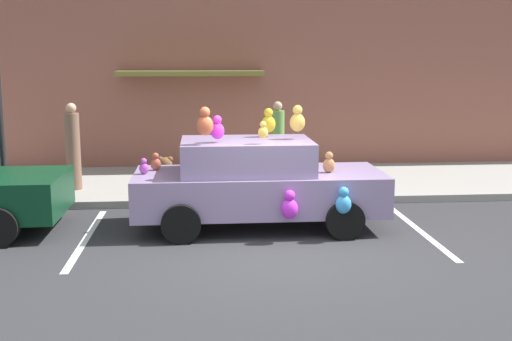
{
  "coord_description": "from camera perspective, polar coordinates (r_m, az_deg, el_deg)",
  "views": [
    {
      "loc": [
        -1.14,
        -9.3,
        2.96
      ],
      "look_at": [
        -0.17,
        2.03,
        0.9
      ],
      "focal_mm": 44.34,
      "sensor_mm": 36.0,
      "label": 1
    }
  ],
  "objects": [
    {
      "name": "parking_stripe_rear",
      "position": [
        10.89,
        -15.02,
        -5.85
      ],
      "size": [
        0.12,
        3.6,
        0.01
      ],
      "primitive_type": "cube",
      "color": "silver",
      "rests_on": "ground"
    },
    {
      "name": "storefront_building",
      "position": [
        16.48,
        -1.02,
        11.07
      ],
      "size": [
        24.0,
        1.25,
        6.4
      ],
      "color": "brown",
      "rests_on": "ground"
    },
    {
      "name": "ground_plane",
      "position": [
        9.82,
        2.0,
        -7.27
      ],
      "size": [
        60.0,
        60.0,
        0.0
      ],
      "primitive_type": "plane",
      "color": "#2D2D30"
    },
    {
      "name": "plush_covered_car",
      "position": [
        10.97,
        -0.02,
        -1.06
      ],
      "size": [
        4.3,
        2.07,
        2.16
      ],
      "color": "#8E7BA4",
      "rests_on": "ground"
    },
    {
      "name": "sidewalk",
      "position": [
        14.63,
        -0.35,
        -1.11
      ],
      "size": [
        24.0,
        4.0,
        0.15
      ],
      "primitive_type": "cube",
      "color": "gray",
      "rests_on": "ground"
    },
    {
      "name": "teddy_bear_on_sidewalk",
      "position": [
        13.28,
        -8.14,
        -0.49
      ],
      "size": [
        0.4,
        0.33,
        0.77
      ],
      "color": "brown",
      "rests_on": "sidewalk"
    },
    {
      "name": "parking_stripe_front",
      "position": [
        11.34,
        14.44,
        -5.18
      ],
      "size": [
        0.12,
        3.6,
        0.01
      ],
      "primitive_type": "cube",
      "color": "silver",
      "rests_on": "ground"
    },
    {
      "name": "pedestrian_walking_past",
      "position": [
        13.97,
        -16.17,
        1.89
      ],
      "size": [
        0.3,
        0.3,
        1.85
      ],
      "color": "brown",
      "rests_on": "sidewalk"
    },
    {
      "name": "pedestrian_near_shopfront",
      "position": [
        14.16,
        1.94,
        2.34
      ],
      "size": [
        0.31,
        0.31,
        1.83
      ],
      "color": "#649A46",
      "rests_on": "sidewalk"
    }
  ]
}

